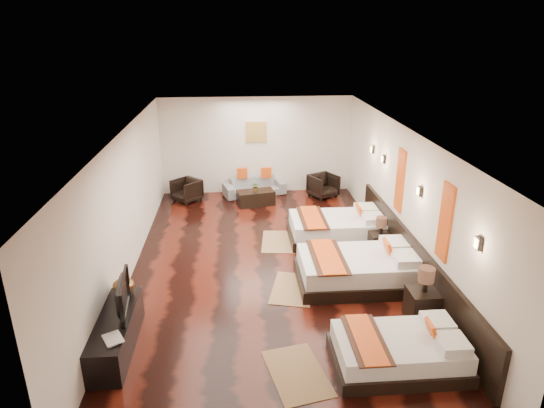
{
  "coord_description": "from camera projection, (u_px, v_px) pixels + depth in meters",
  "views": [
    {
      "loc": [
        -0.61,
        -8.7,
        4.68
      ],
      "look_at": [
        0.13,
        0.73,
        1.1
      ],
      "focal_mm": 31.35,
      "sensor_mm": 36.0,
      "label": 1
    }
  ],
  "objects": [
    {
      "name": "armchair_left",
      "position": [
        187.0,
        190.0,
        13.36
      ],
      "size": [
        0.97,
        0.97,
        0.63
      ],
      "primitive_type": "imported",
      "rotation": [
        0.0,
        0.0,
        -0.79
      ],
      "color": "black",
      "rests_on": "floor"
    },
    {
      "name": "tv_console",
      "position": [
        116.0,
        333.0,
        7.23
      ],
      "size": [
        0.5,
        1.8,
        0.55
      ],
      "primitive_type": "cube",
      "color": "black",
      "rests_on": "floor"
    },
    {
      "name": "coffee_table",
      "position": [
        256.0,
        198.0,
        13.12
      ],
      "size": [
        1.08,
        0.7,
        0.4
      ],
      "primitive_type": "cube",
      "rotation": [
        0.0,
        0.0,
        0.22
      ],
      "color": "black",
      "rests_on": "floor"
    },
    {
      "name": "book",
      "position": [
        104.0,
        342.0,
        6.58
      ],
      "size": [
        0.37,
        0.4,
        0.03
      ],
      "primitive_type": "imported",
      "rotation": [
        0.0,
        0.0,
        0.5
      ],
      "color": "black",
      "rests_on": "tv_console"
    },
    {
      "name": "ceiling",
      "position": [
        268.0,
        133.0,
        8.83
      ],
      "size": [
        5.5,
        9.5,
        0.01
      ],
      "primitive_type": "cube",
      "color": "white",
      "rests_on": "floor"
    },
    {
      "name": "armchair_right",
      "position": [
        323.0,
        186.0,
        13.69
      ],
      "size": [
        0.96,
        0.97,
        0.66
      ],
      "primitive_type": "imported",
      "rotation": [
        0.0,
        0.0,
        0.5
      ],
      "color": "black",
      "rests_on": "floor"
    },
    {
      "name": "jute_mat_near",
      "position": [
        297.0,
        373.0,
        6.8
      ],
      "size": [
        0.98,
        1.33,
        0.01
      ],
      "primitive_type": "cube",
      "rotation": [
        0.0,
        0.0,
        0.21
      ],
      "color": "#94714B",
      "rests_on": "floor"
    },
    {
      "name": "sconce_near",
      "position": [
        478.0,
        243.0,
        6.57
      ],
      "size": [
        0.07,
        0.12,
        0.18
      ],
      "color": "black",
      "rests_on": "right_wall"
    },
    {
      "name": "tv",
      "position": [
        118.0,
        296.0,
        7.2
      ],
      "size": [
        0.23,
        0.98,
        0.56
      ],
      "primitive_type": "imported",
      "rotation": [
        0.0,
        0.0,
        1.68
      ],
      "color": "black",
      "rests_on": "tv_console"
    },
    {
      "name": "gold_artwork",
      "position": [
        256.0,
        132.0,
        13.59
      ],
      "size": [
        0.6,
        0.04,
        0.6
      ],
      "primitive_type": "cube",
      "color": "#AD873F",
      "rests_on": "back_wall"
    },
    {
      "name": "sofa",
      "position": [
        254.0,
        186.0,
        13.87
      ],
      "size": [
        1.89,
        1.13,
        0.52
      ],
      "primitive_type": "imported",
      "rotation": [
        0.0,
        0.0,
        0.26
      ],
      "color": "gray",
      "rests_on": "floor"
    },
    {
      "name": "jute_mat_mid",
      "position": [
        293.0,
        289.0,
        8.97
      ],
      "size": [
        1.01,
        1.34,
        0.01
      ],
      "primitive_type": "cube",
      "rotation": [
        0.0,
        0.0,
        -0.24
      ],
      "color": "#94714B",
      "rests_on": "floor"
    },
    {
      "name": "table_plant",
      "position": [
        256.0,
        187.0,
        12.99
      ],
      "size": [
        0.26,
        0.24,
        0.26
      ],
      "primitive_type": "imported",
      "rotation": [
        0.0,
        0.0,
        -0.19
      ],
      "color": "#2A6220",
      "rests_on": "coffee_table"
    },
    {
      "name": "figurine",
      "position": [
        123.0,
        283.0,
        7.75
      ],
      "size": [
        0.42,
        0.42,
        0.36
      ],
      "primitive_type": "imported",
      "rotation": [
        0.0,
        0.0,
        0.23
      ],
      "color": "brown",
      "rests_on": "tv_console"
    },
    {
      "name": "orange_panel_b",
      "position": [
        400.0,
        180.0,
        9.7
      ],
      "size": [
        0.04,
        0.4,
        1.3
      ],
      "primitive_type": "cube",
      "color": "#D86014",
      "rests_on": "right_wall"
    },
    {
      "name": "bed_far",
      "position": [
        338.0,
        228.0,
        10.97
      ],
      "size": [
        2.19,
        1.37,
        0.83
      ],
      "color": "black",
      "rests_on": "floor"
    },
    {
      "name": "right_wall",
      "position": [
        405.0,
        199.0,
        9.53
      ],
      "size": [
        0.01,
        9.5,
        2.8
      ],
      "primitive_type": "cube",
      "color": "silver",
      "rests_on": "floor"
    },
    {
      "name": "nightstand_a",
      "position": [
        423.0,
        302.0,
        7.93
      ],
      "size": [
        0.5,
        0.5,
        0.98
      ],
      "color": "black",
      "rests_on": "floor"
    },
    {
      "name": "sconce_lounge",
      "position": [
        372.0,
        149.0,
        11.51
      ],
      "size": [
        0.07,
        0.12,
        0.18
      ],
      "color": "black",
      "rests_on": "right_wall"
    },
    {
      "name": "bed_mid",
      "position": [
        360.0,
        269.0,
        9.09
      ],
      "size": [
        2.32,
        1.46,
        0.89
      ],
      "color": "black",
      "rests_on": "floor"
    },
    {
      "name": "floor",
      "position": [
        268.0,
        266.0,
        9.82
      ],
      "size": [
        5.5,
        9.5,
        0.01
      ],
      "primitive_type": "cube",
      "color": "black",
      "rests_on": "ground"
    },
    {
      "name": "orange_panel_a",
      "position": [
        445.0,
        222.0,
        7.65
      ],
      "size": [
        0.04,
        0.4,
        1.3
      ],
      "primitive_type": "cube",
      "color": "#D86014",
      "rests_on": "right_wall"
    },
    {
      "name": "sconce_far",
      "position": [
        383.0,
        159.0,
        10.67
      ],
      "size": [
        0.07,
        0.12,
        0.18
      ],
      "color": "black",
      "rests_on": "right_wall"
    },
    {
      "name": "headboard_panel",
      "position": [
        412.0,
        260.0,
        9.11
      ],
      "size": [
        0.08,
        6.6,
        0.9
      ],
      "primitive_type": "cube",
      "color": "black",
      "rests_on": "floor"
    },
    {
      "name": "back_wall",
      "position": [
        256.0,
        146.0,
        13.75
      ],
      "size": [
        5.5,
        0.01,
        2.8
      ],
      "primitive_type": "cube",
      "color": "silver",
      "rests_on": "floor"
    },
    {
      "name": "left_wall",
      "position": [
        126.0,
        207.0,
        9.12
      ],
      "size": [
        0.01,
        9.5,
        2.8
      ],
      "primitive_type": "cube",
      "color": "silver",
      "rests_on": "floor"
    },
    {
      "name": "sconce_mid",
      "position": [
        420.0,
        191.0,
        8.62
      ],
      "size": [
        0.07,
        0.12,
        0.18
      ],
      "color": "black",
      "rests_on": "right_wall"
    },
    {
      "name": "bed_near",
      "position": [
        400.0,
        351.0,
        6.89
      ],
      "size": [
        1.9,
        1.19,
        0.72
      ],
      "color": "black",
      "rests_on": "floor"
    },
    {
      "name": "nightstand_b",
      "position": [
        380.0,
        241.0,
        10.25
      ],
      "size": [
        0.43,
        0.43,
        0.86
      ],
      "color": "black",
      "rests_on": "floor"
    },
    {
      "name": "jute_mat_far",
      "position": [
        279.0,
        242.0,
        10.92
      ],
      "size": [
        0.87,
        1.27,
        0.01
      ],
      "primitive_type": "cube",
      "rotation": [
        0.0,
        0.0,
        -0.11
      ],
      "color": "#94714B",
      "rests_on": "floor"
    }
  ]
}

